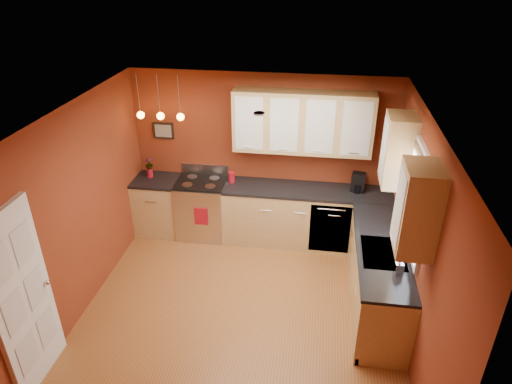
# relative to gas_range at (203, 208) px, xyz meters

# --- Properties ---
(floor) EXTENTS (4.20, 4.20, 0.00)m
(floor) POSITION_rel_gas_range_xyz_m (0.92, -1.80, -0.48)
(floor) COLOR #9C552D
(floor) RESTS_ON ground
(ceiling) EXTENTS (4.00, 4.20, 0.02)m
(ceiling) POSITION_rel_gas_range_xyz_m (0.92, -1.80, 2.12)
(ceiling) COLOR white
(ceiling) RESTS_ON wall_back
(wall_back) EXTENTS (4.00, 0.02, 2.60)m
(wall_back) POSITION_rel_gas_range_xyz_m (0.92, 0.30, 0.82)
(wall_back) COLOR maroon
(wall_back) RESTS_ON floor
(wall_front) EXTENTS (4.00, 0.02, 2.60)m
(wall_front) POSITION_rel_gas_range_xyz_m (0.92, -3.90, 0.82)
(wall_front) COLOR maroon
(wall_front) RESTS_ON floor
(wall_left) EXTENTS (0.02, 4.20, 2.60)m
(wall_left) POSITION_rel_gas_range_xyz_m (-1.08, -1.80, 0.82)
(wall_left) COLOR maroon
(wall_left) RESTS_ON floor
(wall_right) EXTENTS (0.02, 4.20, 2.60)m
(wall_right) POSITION_rel_gas_range_xyz_m (2.92, -1.80, 0.82)
(wall_right) COLOR maroon
(wall_right) RESTS_ON floor
(base_cabinets_back_left) EXTENTS (0.70, 0.60, 0.90)m
(base_cabinets_back_left) POSITION_rel_gas_range_xyz_m (-0.73, -0.00, -0.03)
(base_cabinets_back_left) COLOR tan
(base_cabinets_back_left) RESTS_ON floor
(base_cabinets_back_right) EXTENTS (2.54, 0.60, 0.90)m
(base_cabinets_back_right) POSITION_rel_gas_range_xyz_m (1.65, -0.00, -0.03)
(base_cabinets_back_right) COLOR tan
(base_cabinets_back_right) RESTS_ON floor
(base_cabinets_right) EXTENTS (0.60, 2.10, 0.90)m
(base_cabinets_right) POSITION_rel_gas_range_xyz_m (2.62, -1.35, -0.03)
(base_cabinets_right) COLOR tan
(base_cabinets_right) RESTS_ON floor
(counter_back_left) EXTENTS (0.70, 0.62, 0.04)m
(counter_back_left) POSITION_rel_gas_range_xyz_m (-0.73, -0.00, 0.44)
(counter_back_left) COLOR black
(counter_back_left) RESTS_ON base_cabinets_back_left
(counter_back_right) EXTENTS (2.54, 0.62, 0.04)m
(counter_back_right) POSITION_rel_gas_range_xyz_m (1.65, -0.00, 0.44)
(counter_back_right) COLOR black
(counter_back_right) RESTS_ON base_cabinets_back_right
(counter_right) EXTENTS (0.62, 2.10, 0.04)m
(counter_right) POSITION_rel_gas_range_xyz_m (2.62, -1.35, 0.44)
(counter_right) COLOR black
(counter_right) RESTS_ON base_cabinets_right
(gas_range) EXTENTS (0.76, 0.64, 1.11)m
(gas_range) POSITION_rel_gas_range_xyz_m (0.00, 0.00, 0.00)
(gas_range) COLOR silver
(gas_range) RESTS_ON floor
(dishwasher_front) EXTENTS (0.60, 0.02, 0.80)m
(dishwasher_front) POSITION_rel_gas_range_xyz_m (2.02, -0.29, -0.03)
(dishwasher_front) COLOR silver
(dishwasher_front) RESTS_ON base_cabinets_back_right
(sink) EXTENTS (0.50, 0.70, 0.33)m
(sink) POSITION_rel_gas_range_xyz_m (2.62, -1.50, 0.43)
(sink) COLOR gray
(sink) RESTS_ON counter_right
(window) EXTENTS (0.06, 1.02, 1.22)m
(window) POSITION_rel_gas_range_xyz_m (2.89, -1.50, 1.21)
(window) COLOR white
(window) RESTS_ON wall_right
(door_left_wall) EXTENTS (0.12, 0.82, 2.05)m
(door_left_wall) POSITION_rel_gas_range_xyz_m (-1.05, -3.00, 0.54)
(door_left_wall) COLOR white
(door_left_wall) RESTS_ON floor
(upper_cabinets_back) EXTENTS (2.00, 0.35, 0.90)m
(upper_cabinets_back) POSITION_rel_gas_range_xyz_m (1.52, 0.12, 1.47)
(upper_cabinets_back) COLOR tan
(upper_cabinets_back) RESTS_ON wall_back
(upper_cabinets_right) EXTENTS (0.35, 1.95, 0.90)m
(upper_cabinets_right) POSITION_rel_gas_range_xyz_m (2.75, -1.48, 1.47)
(upper_cabinets_right) COLOR tan
(upper_cabinets_right) RESTS_ON wall_right
(wall_picture) EXTENTS (0.32, 0.03, 0.26)m
(wall_picture) POSITION_rel_gas_range_xyz_m (-0.63, 0.28, 1.17)
(wall_picture) COLOR black
(wall_picture) RESTS_ON wall_back
(pendant_lights) EXTENTS (0.71, 0.11, 0.66)m
(pendant_lights) POSITION_rel_gas_range_xyz_m (-0.53, -0.05, 1.53)
(pendant_lights) COLOR gray
(pendant_lights) RESTS_ON ceiling
(red_canister) EXTENTS (0.11, 0.11, 0.17)m
(red_canister) POSITION_rel_gas_range_xyz_m (0.47, 0.07, 0.54)
(red_canister) COLOR maroon
(red_canister) RESTS_ON counter_back_right
(red_vase) EXTENTS (0.09, 0.09, 0.15)m
(red_vase) POSITION_rel_gas_range_xyz_m (-0.84, 0.06, 0.53)
(red_vase) COLOR maroon
(red_vase) RESTS_ON counter_back_left
(flowers) EXTENTS (0.14, 0.14, 0.20)m
(flowers) POSITION_rel_gas_range_xyz_m (-0.84, 0.06, 0.68)
(flowers) COLOR maroon
(flowers) RESTS_ON red_vase
(coffee_maker) EXTENTS (0.22, 0.22, 0.29)m
(coffee_maker) POSITION_rel_gas_range_xyz_m (2.39, 0.06, 0.59)
(coffee_maker) COLOR black
(coffee_maker) RESTS_ON counter_back_right
(soap_pump) EXTENTS (0.10, 0.10, 0.20)m
(soap_pump) POSITION_rel_gas_range_xyz_m (2.75, -1.88, 0.56)
(soap_pump) COLOR silver
(soap_pump) RESTS_ON counter_right
(dish_towel) EXTENTS (0.21, 0.01, 0.29)m
(dish_towel) POSITION_rel_gas_range_xyz_m (0.06, -0.33, 0.04)
(dish_towel) COLOR maroon
(dish_towel) RESTS_ON gas_range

